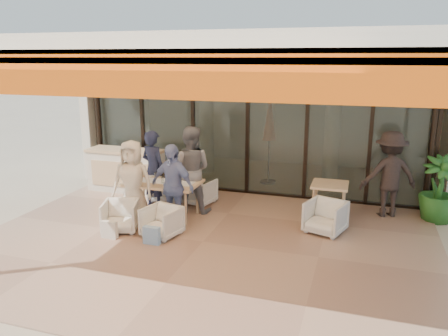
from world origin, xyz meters
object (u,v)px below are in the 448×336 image
object	(u,v)px
potted_palm	(439,189)
diner_navy	(154,170)
diner_cream	(133,182)
side_table	(330,189)
standing_woman	(389,175)
diner_grey	(190,170)
host_counter	(126,170)
dining_table	(162,184)
chair_far_left	(165,186)
chair_near_left	(121,215)
diner_periwinkle	(172,186)
side_chair	(325,216)
chair_near_right	(162,220)
chair_far_right	(199,190)

from	to	relation	value
potted_palm	diner_navy	bearing A→B (deg)	-170.13
diner_navy	diner_cream	world-z (taller)	diner_navy
side_table	standing_woman	size ratio (longest dim) A/B	0.42
diner_grey	potted_palm	world-z (taller)	diner_grey
diner_grey	potted_palm	distance (m)	4.96
diner_cream	potted_palm	xyz separation A→B (m)	(5.69, 1.89, -0.16)
host_counter	dining_table	size ratio (longest dim) A/B	1.23
diner_grey	potted_palm	size ratio (longest dim) A/B	1.39
chair_far_left	diner_grey	xyz separation A→B (m)	(0.84, -0.50, 0.56)
standing_woman	diner_grey	bearing A→B (deg)	-5.45
host_counter	chair_far_left	size ratio (longest dim) A/B	2.66
side_table	diner_grey	bearing A→B (deg)	-171.26
chair_near_left	diner_cream	size ratio (longest dim) A/B	0.39
diner_grey	standing_woman	xyz separation A→B (m)	(3.91, 0.96, -0.03)
diner_grey	diner_periwinkle	world-z (taller)	diner_grey
diner_cream	potted_palm	size ratio (longest dim) A/B	1.25
chair_far_left	standing_woman	world-z (taller)	standing_woman
side_chair	potted_palm	xyz separation A→B (m)	(2.05, 1.31, 0.32)
chair_near_right	potted_palm	size ratio (longest dim) A/B	0.47
host_counter	diner_cream	xyz separation A→B (m)	(1.18, -1.76, 0.29)
diner_navy	side_table	xyz separation A→B (m)	(3.64, 0.43, -0.21)
chair_far_right	standing_woman	size ratio (longest dim) A/B	0.36
diner_navy	side_table	world-z (taller)	diner_navy
chair_near_right	diner_cream	distance (m)	1.10
chair_far_left	potted_palm	distance (m)	5.72
dining_table	diner_grey	distance (m)	0.66
chair_far_right	diner_periwinkle	xyz separation A→B (m)	(0.00, -1.40, 0.50)
side_chair	potted_palm	size ratio (longest dim) A/B	0.52
chair_far_left	side_table	world-z (taller)	side_table
side_table	chair_near_right	bearing A→B (deg)	-146.84
potted_palm	chair_far_left	bearing A→B (deg)	-175.07
chair_near_left	diner_grey	world-z (taller)	diner_grey
dining_table	side_table	world-z (taller)	dining_table
chair_near_right	diner_grey	world-z (taller)	diner_grey
chair_near_right	diner_periwinkle	xyz separation A→B (m)	(0.00, 0.50, 0.50)
diner_grey	potted_palm	xyz separation A→B (m)	(4.85, 0.99, -0.25)
diner_cream	diner_periwinkle	size ratio (longest dim) A/B	1.01
diner_cream	standing_woman	bearing A→B (deg)	13.16
chair_far_left	diner_periwinkle	distance (m)	1.70
host_counter	standing_woman	bearing A→B (deg)	1.02
chair_far_right	potted_palm	xyz separation A→B (m)	(4.85, 0.49, 0.34)
host_counter	chair_near_right	bearing A→B (deg)	-48.17
standing_woman	diner_cream	bearing A→B (deg)	2.13
chair_near_left	chair_near_right	bearing A→B (deg)	-18.48
side_table	side_chair	size ratio (longest dim) A/B	1.10
side_table	chair_near_left	bearing A→B (deg)	-153.31
chair_far_left	potted_palm	bearing A→B (deg)	170.00
potted_palm	diner_cream	bearing A→B (deg)	-161.63
chair_near_right	diner_grey	xyz separation A→B (m)	(0.00, 1.40, 0.60)
standing_woman	side_table	bearing A→B (deg)	6.31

